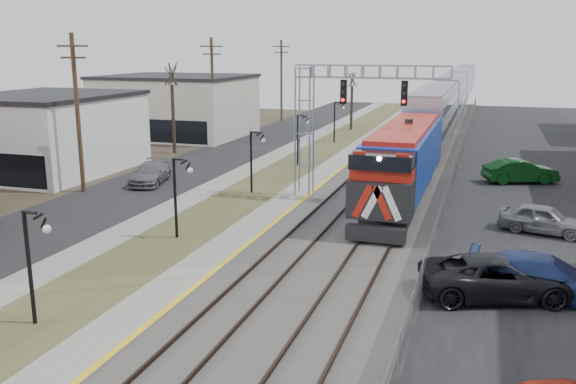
% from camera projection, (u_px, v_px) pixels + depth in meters
% --- Properties ---
extents(street_west, '(7.00, 120.00, 0.04)m').
position_uv_depth(street_west, '(195.00, 166.00, 47.80)').
color(street_west, black).
rests_on(street_west, ground).
extents(sidewalk, '(2.00, 120.00, 0.08)m').
position_uv_depth(sidewalk, '(249.00, 169.00, 46.44)').
color(sidewalk, gray).
rests_on(sidewalk, ground).
extents(grass_median, '(4.00, 120.00, 0.06)m').
position_uv_depth(grass_median, '(286.00, 172.00, 45.53)').
color(grass_median, '#3F4625').
rests_on(grass_median, ground).
extents(platform, '(2.00, 120.00, 0.24)m').
position_uv_depth(platform, '(325.00, 173.00, 44.61)').
color(platform, gray).
rests_on(platform, ground).
extents(ballast_bed, '(8.00, 120.00, 0.20)m').
position_uv_depth(ballast_bed, '(393.00, 178.00, 43.10)').
color(ballast_bed, '#595651').
rests_on(ballast_bed, ground).
extents(platform_edge, '(0.24, 120.00, 0.01)m').
position_uv_depth(platform_edge, '(336.00, 172.00, 44.31)').
color(platform_edge, gold).
rests_on(platform_edge, platform).
extents(track_near, '(1.58, 120.00, 0.15)m').
position_uv_depth(track_near, '(365.00, 174.00, 43.66)').
color(track_near, '#2D2119').
rests_on(track_near, ballast_bed).
extents(track_far, '(1.58, 120.00, 0.15)m').
position_uv_depth(track_far, '(415.00, 177.00, 42.61)').
color(track_far, '#2D2119').
rests_on(track_far, ballast_bed).
extents(train, '(3.00, 108.65, 5.33)m').
position_uv_depth(train, '(452.00, 96.00, 79.36)').
color(train, '#1437A9').
rests_on(train, ground).
extents(signal_gantry, '(9.00, 1.07, 8.15)m').
position_uv_depth(signal_gantry, '(332.00, 108.00, 36.19)').
color(signal_gantry, gray).
rests_on(signal_gantry, ground).
extents(lampposts, '(0.14, 62.14, 4.00)m').
position_uv_depth(lampposts, '(178.00, 198.00, 29.62)').
color(lampposts, black).
rests_on(lampposts, ground).
extents(utility_poles, '(0.28, 80.28, 10.00)m').
position_uv_depth(utility_poles, '(78.00, 114.00, 38.31)').
color(utility_poles, '#4C3823').
rests_on(utility_poles, ground).
extents(fence, '(0.04, 120.00, 1.60)m').
position_uv_depth(fence, '(455.00, 172.00, 41.67)').
color(fence, gray).
rests_on(fence, ground).
extents(bare_trees, '(12.30, 42.30, 5.95)m').
position_uv_depth(bare_trees, '(203.00, 126.00, 51.15)').
color(bare_trees, '#382D23').
rests_on(bare_trees, ground).
extents(car_lot_c, '(6.21, 4.17, 1.58)m').
position_uv_depth(car_lot_c, '(498.00, 278.00, 22.56)').
color(car_lot_c, black).
rests_on(car_lot_c, ground).
extents(car_lot_d, '(5.58, 2.56, 1.58)m').
position_uv_depth(car_lot_d, '(544.00, 278.00, 22.61)').
color(car_lot_d, navy).
rests_on(car_lot_d, ground).
extents(car_lot_e, '(4.56, 2.72, 1.45)m').
position_uv_depth(car_lot_e, '(544.00, 220.00, 30.42)').
color(car_lot_e, slate).
rests_on(car_lot_e, ground).
extents(car_lot_f, '(5.20, 3.35, 1.62)m').
position_uv_depth(car_lot_f, '(520.00, 172.00, 41.72)').
color(car_lot_f, '#0B3A12').
rests_on(car_lot_f, ground).
extents(car_street_b, '(3.10, 5.19, 1.41)m').
position_uv_depth(car_street_b, '(150.00, 174.00, 41.57)').
color(car_street_b, slate).
rests_on(car_street_b, ground).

